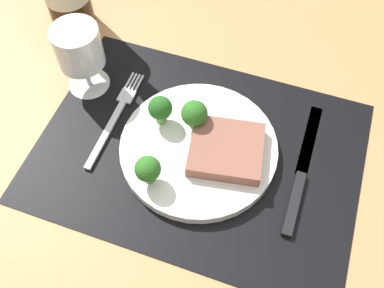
# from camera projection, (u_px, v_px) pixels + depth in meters

# --- Properties ---
(ground_plane) EXTENTS (1.40, 1.10, 0.03)m
(ground_plane) POSITION_uv_depth(u_px,v_px,m) (198.00, 157.00, 0.67)
(ground_plane) COLOR tan
(placemat) EXTENTS (0.48, 0.35, 0.00)m
(placemat) POSITION_uv_depth(u_px,v_px,m) (198.00, 151.00, 0.65)
(placemat) COLOR black
(placemat) RESTS_ON ground_plane
(plate) EXTENTS (0.23, 0.23, 0.02)m
(plate) POSITION_uv_depth(u_px,v_px,m) (199.00, 148.00, 0.65)
(plate) COLOR white
(plate) RESTS_ON placemat
(steak) EXTENTS (0.12, 0.11, 0.02)m
(steak) POSITION_uv_depth(u_px,v_px,m) (227.00, 148.00, 0.62)
(steak) COLOR #8C5647
(steak) RESTS_ON plate
(broccoli_center) EXTENTS (0.04, 0.04, 0.05)m
(broccoli_center) POSITION_uv_depth(u_px,v_px,m) (160.00, 109.00, 0.64)
(broccoli_center) COLOR #6B994C
(broccoli_center) RESTS_ON plate
(broccoli_front_edge) EXTENTS (0.04, 0.04, 0.05)m
(broccoli_front_edge) POSITION_uv_depth(u_px,v_px,m) (148.00, 169.00, 0.58)
(broccoli_front_edge) COLOR #5B8942
(broccoli_front_edge) RESTS_ON plate
(broccoli_back_left) EXTENTS (0.04, 0.04, 0.05)m
(broccoli_back_left) POSITION_uv_depth(u_px,v_px,m) (194.00, 114.00, 0.63)
(broccoli_back_left) COLOR #5B8942
(broccoli_back_left) RESTS_ON plate
(fork) EXTENTS (0.02, 0.19, 0.01)m
(fork) POSITION_uv_depth(u_px,v_px,m) (115.00, 117.00, 0.68)
(fork) COLOR silver
(fork) RESTS_ON placemat
(knife) EXTENTS (0.02, 0.23, 0.01)m
(knife) POSITION_uv_depth(u_px,v_px,m) (300.00, 177.00, 0.63)
(knife) COLOR black
(knife) RESTS_ON placemat
(wine_glass) EXTENTS (0.07, 0.07, 0.12)m
(wine_glass) POSITION_uv_depth(u_px,v_px,m) (79.00, 50.00, 0.66)
(wine_glass) COLOR silver
(wine_glass) RESTS_ON ground_plane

